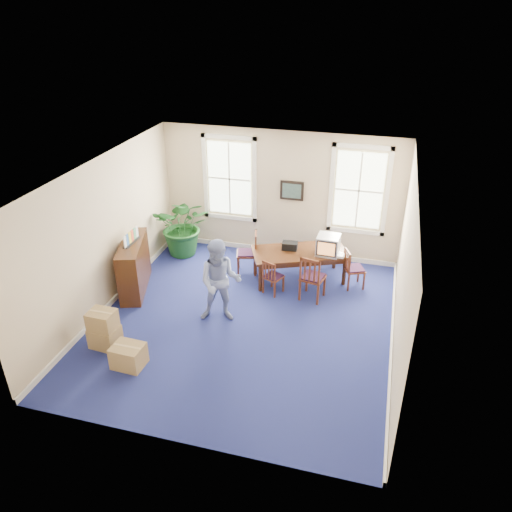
% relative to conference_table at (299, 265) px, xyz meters
% --- Properties ---
extents(floor, '(6.50, 6.50, 0.00)m').
position_rel_conference_table_xyz_m(floor, '(-0.76, -2.02, -0.37)').
color(floor, navy).
rests_on(floor, ground).
extents(ceiling, '(6.50, 6.50, 0.00)m').
position_rel_conference_table_xyz_m(ceiling, '(-0.76, -2.02, 2.83)').
color(ceiling, white).
rests_on(ceiling, ground).
extents(wall_back, '(6.50, 0.00, 6.50)m').
position_rel_conference_table_xyz_m(wall_back, '(-0.76, 1.23, 1.23)').
color(wall_back, beige).
rests_on(wall_back, ground).
extents(wall_front, '(6.50, 0.00, 6.50)m').
position_rel_conference_table_xyz_m(wall_front, '(-0.76, -5.27, 1.23)').
color(wall_front, beige).
rests_on(wall_front, ground).
extents(wall_left, '(0.00, 6.50, 6.50)m').
position_rel_conference_table_xyz_m(wall_left, '(-3.76, -2.02, 1.23)').
color(wall_left, beige).
rests_on(wall_left, ground).
extents(wall_right, '(0.00, 6.50, 6.50)m').
position_rel_conference_table_xyz_m(wall_right, '(2.24, -2.02, 1.23)').
color(wall_right, beige).
rests_on(wall_right, ground).
extents(baseboard_back, '(6.00, 0.04, 0.12)m').
position_rel_conference_table_xyz_m(baseboard_back, '(-0.76, 1.20, -0.31)').
color(baseboard_back, white).
rests_on(baseboard_back, ground).
extents(baseboard_left, '(0.04, 6.50, 0.12)m').
position_rel_conference_table_xyz_m(baseboard_left, '(-3.73, -2.02, -0.31)').
color(baseboard_left, white).
rests_on(baseboard_left, ground).
extents(baseboard_right, '(0.04, 6.50, 0.12)m').
position_rel_conference_table_xyz_m(baseboard_right, '(2.21, -2.02, -0.31)').
color(baseboard_right, white).
rests_on(baseboard_right, ground).
extents(window_left, '(1.40, 0.12, 2.20)m').
position_rel_conference_table_xyz_m(window_left, '(-2.06, 1.21, 1.53)').
color(window_left, white).
rests_on(window_left, ground).
extents(window_right, '(1.40, 0.12, 2.20)m').
position_rel_conference_table_xyz_m(window_right, '(1.14, 1.21, 1.53)').
color(window_right, white).
rests_on(window_right, ground).
extents(wall_picture, '(0.58, 0.06, 0.48)m').
position_rel_conference_table_xyz_m(wall_picture, '(-0.46, 1.18, 1.38)').
color(wall_picture, black).
rests_on(wall_picture, ground).
extents(conference_table, '(2.37, 1.77, 0.74)m').
position_rel_conference_table_xyz_m(conference_table, '(0.00, 0.00, 0.00)').
color(conference_table, '#3E200F').
rests_on(conference_table, ground).
extents(crt_tv, '(0.52, 0.56, 0.45)m').
position_rel_conference_table_xyz_m(crt_tv, '(0.64, 0.05, 0.59)').
color(crt_tv, '#B7B7BC').
rests_on(crt_tv, conference_table).
extents(game_console, '(0.20, 0.24, 0.06)m').
position_rel_conference_table_xyz_m(game_console, '(0.93, 0.00, 0.40)').
color(game_console, white).
rests_on(game_console, conference_table).
extents(equipment_bag, '(0.37, 0.25, 0.18)m').
position_rel_conference_table_xyz_m(equipment_bag, '(-0.25, 0.05, 0.46)').
color(equipment_bag, black).
rests_on(equipment_bag, conference_table).
extents(chair_near_left, '(0.50, 0.50, 0.84)m').
position_rel_conference_table_xyz_m(chair_near_left, '(-0.44, -0.74, 0.05)').
color(chair_near_left, maroon).
rests_on(chair_near_left, ground).
extents(chair_near_right, '(0.57, 0.57, 1.08)m').
position_rel_conference_table_xyz_m(chair_near_right, '(0.44, -0.74, 0.17)').
color(chair_near_right, maroon).
rests_on(chair_near_right, ground).
extents(chair_end_left, '(0.57, 0.57, 1.04)m').
position_rel_conference_table_xyz_m(chair_end_left, '(-1.28, 0.00, 0.15)').
color(chair_end_left, maroon).
rests_on(chair_end_left, ground).
extents(chair_end_right, '(0.56, 0.56, 0.94)m').
position_rel_conference_table_xyz_m(chair_end_right, '(1.28, 0.00, 0.10)').
color(chair_end_right, maroon).
rests_on(chair_end_right, ground).
extents(man, '(1.00, 0.85, 1.80)m').
position_rel_conference_table_xyz_m(man, '(-1.24, -2.03, 0.53)').
color(man, '#7F8EBE').
rests_on(man, ground).
extents(credenza, '(0.93, 1.66, 1.26)m').
position_rel_conference_table_xyz_m(credenza, '(-3.51, -1.41, 0.26)').
color(credenza, '#3E200F').
rests_on(credenza, ground).
extents(brochure_rack, '(0.19, 0.68, 0.29)m').
position_rel_conference_table_xyz_m(brochure_rack, '(-3.49, -1.41, 1.04)').
color(brochure_rack, '#99999E').
rests_on(brochure_rack, credenza).
extents(potted_plant, '(1.63, 1.49, 1.58)m').
position_rel_conference_table_xyz_m(potted_plant, '(-3.09, 0.52, 0.42)').
color(potted_plant, '#16481A').
rests_on(potted_plant, ground).
extents(cardboard_boxes, '(1.59, 1.59, 0.81)m').
position_rel_conference_table_xyz_m(cardboard_boxes, '(-2.90, -3.36, 0.04)').
color(cardboard_boxes, '#A68552').
rests_on(cardboard_boxes, ground).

